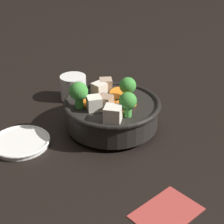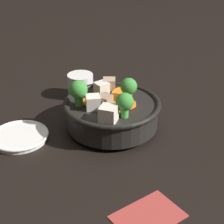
# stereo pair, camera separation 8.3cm
# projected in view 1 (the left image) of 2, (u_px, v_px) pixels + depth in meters

# --- Properties ---
(ground_plane) EXTENTS (3.00, 3.00, 0.00)m
(ground_plane) POSITION_uv_depth(u_px,v_px,m) (112.00, 128.00, 0.85)
(ground_plane) COLOR black
(stirfry_bowl) EXTENTS (0.22, 0.22, 0.12)m
(stirfry_bowl) POSITION_uv_depth(u_px,v_px,m) (112.00, 111.00, 0.83)
(stirfry_bowl) COLOR black
(stirfry_bowl) RESTS_ON ground_plane
(side_saucer) EXTENTS (0.13, 0.13, 0.01)m
(side_saucer) POSITION_uv_depth(u_px,v_px,m) (20.00, 142.00, 0.79)
(side_saucer) COLOR white
(side_saucer) RESTS_ON ground_plane
(tea_cup) EXTENTS (0.07, 0.07, 0.06)m
(tea_cup) POSITION_uv_depth(u_px,v_px,m) (73.00, 87.00, 0.97)
(tea_cup) COLOR white
(tea_cup) RESTS_ON ground_plane
(napkin) EXTENTS (0.12, 0.09, 0.00)m
(napkin) POSITION_uv_depth(u_px,v_px,m) (167.00, 212.00, 0.61)
(napkin) COLOR #A33833
(napkin) RESTS_ON ground_plane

